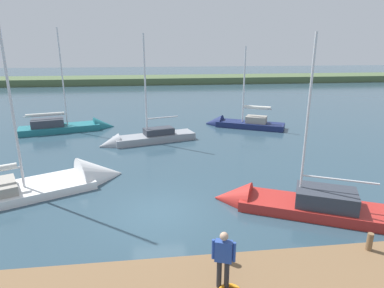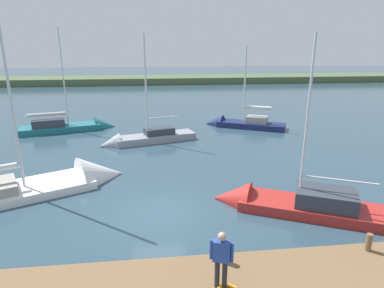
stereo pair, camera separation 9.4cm
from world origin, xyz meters
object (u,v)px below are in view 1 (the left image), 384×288
at_px(sailboat_behind_pier, 239,125).
at_px(sailboat_outer_mooring, 143,141).
at_px(mooring_post_far, 224,251).
at_px(sailboat_far_left, 50,187).
at_px(sailboat_near_dock, 288,206).
at_px(person_on_dock, 223,256).
at_px(mooring_post_near, 370,242).
at_px(sailboat_inner_slip, 73,129).

height_order(sailboat_behind_pier, sailboat_outer_mooring, sailboat_outer_mooring).
bearing_deg(sailboat_behind_pier, mooring_post_far, 100.77).
height_order(sailboat_outer_mooring, sailboat_far_left, sailboat_far_left).
distance_m(sailboat_behind_pier, sailboat_near_dock, 15.38).
distance_m(sailboat_far_left, person_on_dock, 11.21).
relative_size(mooring_post_near, sailboat_near_dock, 0.07).
distance_m(sailboat_outer_mooring, sailboat_inner_slip, 7.51).
xyz_separation_m(sailboat_far_left, person_on_dock, (-7.04, 8.61, 1.42)).
height_order(mooring_post_far, person_on_dock, person_on_dock).
relative_size(sailboat_near_dock, sailboat_far_left, 0.68).
relative_size(sailboat_behind_pier, sailboat_near_dock, 0.92).
relative_size(sailboat_outer_mooring, person_on_dock, 4.95).
relative_size(sailboat_behind_pier, sailboat_inner_slip, 0.83).
relative_size(mooring_post_near, sailboat_behind_pier, 0.08).
bearing_deg(person_on_dock, mooring_post_near, 122.86).
relative_size(sailboat_behind_pier, person_on_dock, 4.46).
distance_m(mooring_post_near, person_on_dock, 5.29).
height_order(mooring_post_far, sailboat_behind_pier, sailboat_behind_pier).
distance_m(mooring_post_near, mooring_post_far, 4.85).
relative_size(mooring_post_far, person_on_dock, 0.40).
bearing_deg(mooring_post_near, sailboat_far_left, -31.60).
height_order(mooring_post_near, mooring_post_far, mooring_post_far).
distance_m(mooring_post_far, sailboat_far_left, 10.49).
bearing_deg(sailboat_near_dock, sailboat_inner_slip, -25.66).
bearing_deg(mooring_post_far, sailboat_far_left, -45.66).
bearing_deg(sailboat_far_left, sailboat_near_dock, -43.42).
bearing_deg(sailboat_near_dock, sailboat_far_left, 8.09).
bearing_deg(sailboat_outer_mooring, sailboat_far_left, 43.72).
bearing_deg(sailboat_near_dock, mooring_post_near, 130.45).
bearing_deg(sailboat_inner_slip, sailboat_far_left, -97.62).
height_order(mooring_post_near, sailboat_outer_mooring, sailboat_outer_mooring).
bearing_deg(sailboat_inner_slip, sailboat_near_dock, -66.06).
xyz_separation_m(mooring_post_near, sailboat_far_left, (12.16, -7.48, -0.72)).
bearing_deg(mooring_post_near, mooring_post_far, 0.00).
height_order(sailboat_behind_pier, sailboat_inner_slip, sailboat_inner_slip).
distance_m(mooring_post_near, sailboat_near_dock, 4.16).
xyz_separation_m(mooring_post_near, sailboat_near_dock, (1.05, -3.97, -0.68)).
height_order(sailboat_outer_mooring, person_on_dock, sailboat_outer_mooring).
height_order(sailboat_behind_pier, person_on_dock, sailboat_behind_pier).
bearing_deg(sailboat_far_left, mooring_post_far, -71.54).
bearing_deg(mooring_post_far, sailboat_near_dock, -133.70).
height_order(mooring_post_near, sailboat_far_left, sailboat_far_left).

